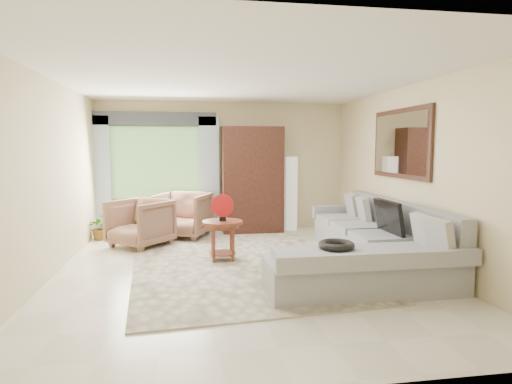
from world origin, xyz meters
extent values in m
plane|color=silver|center=(0.00, 0.00, 0.00)|extent=(6.00, 6.00, 0.00)
cube|color=beige|center=(0.01, 0.24, 0.01)|extent=(3.33, 4.24, 0.02)
cube|color=#9C9EA4|center=(2.00, 0.50, 0.20)|extent=(0.90, 2.40, 0.40)
cube|color=#9C9EA4|center=(1.30, -1.10, 0.20)|extent=(2.30, 0.80, 0.40)
cube|color=#9C9EA4|center=(2.35, 0.10, 0.65)|extent=(0.20, 3.20, 0.50)
cube|color=#9C9EA4|center=(2.00, 1.78, 0.51)|extent=(0.90, 0.16, 0.22)
cube|color=#9C9EA4|center=(1.30, -1.55, 0.49)|extent=(2.30, 0.10, 0.18)
cube|color=black|center=(2.05, -0.18, 0.72)|extent=(0.14, 0.74, 0.48)
torus|color=black|center=(1.00, -0.99, 0.55)|extent=(0.43, 0.43, 0.09)
cylinder|color=#4C1E14|center=(-0.22, 0.54, 0.59)|extent=(0.61, 0.61, 0.04)
cylinder|color=#4C1E14|center=(-0.22, 0.54, 0.27)|extent=(0.40, 0.40, 0.55)
cylinder|color=#A41013|center=(-0.22, 0.54, 0.84)|extent=(0.33, 0.13, 0.34)
imported|color=#835D47|center=(-1.54, 1.69, 0.41)|extent=(1.24, 1.24, 0.81)
imported|color=#8A5E4B|center=(-0.83, 2.34, 0.42)|extent=(1.19, 1.21, 0.85)
imported|color=#999999|center=(-2.32, 2.37, 0.24)|extent=(0.54, 0.51, 0.48)
cube|color=black|center=(0.55, 2.72, 1.05)|extent=(1.20, 0.55, 2.10)
cube|color=silver|center=(1.35, 2.78, 0.75)|extent=(0.24, 0.24, 1.50)
cube|color=#669E59|center=(-1.35, 2.97, 1.40)|extent=(1.80, 0.04, 1.40)
cube|color=#9EB7CC|center=(-2.40, 2.88, 1.15)|extent=(0.40, 0.08, 2.30)
cube|color=#9EB7CC|center=(-0.30, 2.88, 1.15)|extent=(0.40, 0.08, 2.30)
cube|color=#1E232D|center=(-1.35, 2.90, 2.25)|extent=(2.40, 0.12, 0.26)
cube|color=black|center=(2.47, 0.35, 1.75)|extent=(0.04, 1.70, 1.05)
cube|color=white|center=(2.45, 0.35, 1.75)|extent=(0.02, 1.54, 0.90)
camera|label=1|loc=(-0.72, -5.73, 1.70)|focal=30.00mm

